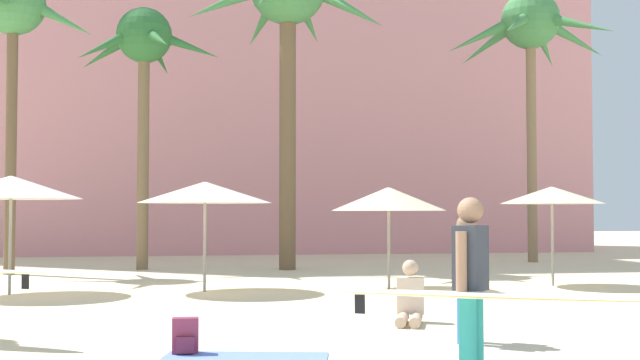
# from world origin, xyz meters

# --- Properties ---
(hotel_pink) EXTENTS (24.38, 8.88, 12.39)m
(hotel_pink) POSITION_xyz_m (3.62, 29.72, 6.20)
(hotel_pink) COLOR pink
(hotel_pink) RESTS_ON ground
(palm_tree_far_left) EXTENTS (4.21, 4.27, 7.59)m
(palm_tree_far_left) POSITION_xyz_m (-2.33, 17.83, 6.30)
(palm_tree_far_left) COLOR brown
(palm_tree_far_left) RESTS_ON ground
(palm_tree_left) EXTENTS (5.82, 5.44, 9.33)m
(palm_tree_left) POSITION_xyz_m (1.79, 17.00, 7.63)
(palm_tree_left) COLOR brown
(palm_tree_left) RESTS_ON ground
(palm_tree_center) EXTENTS (5.85, 5.11, 9.05)m
(palm_tree_center) POSITION_xyz_m (10.26, 19.16, 7.63)
(palm_tree_center) COLOR #896B4C
(palm_tree_center) RESTS_ON ground
(palm_tree_right) EXTENTS (4.55, 4.68, 8.12)m
(palm_tree_right) POSITION_xyz_m (-5.74, 16.58, 6.88)
(palm_tree_right) COLOR brown
(palm_tree_right) RESTS_ON ground
(cafe_umbrella_1) EXTENTS (2.30, 2.30, 2.22)m
(cafe_umbrella_1) POSITION_xyz_m (6.93, 10.91, 2.02)
(cafe_umbrella_1) COLOR gray
(cafe_umbrella_1) RESTS_ON ground
(cafe_umbrella_2) EXTENTS (2.78, 2.78, 2.28)m
(cafe_umbrella_2) POSITION_xyz_m (-0.78, 10.92, 2.05)
(cafe_umbrella_2) COLOR gray
(cafe_umbrella_2) RESTS_ON ground
(cafe_umbrella_3) EXTENTS (2.79, 2.79, 2.37)m
(cafe_umbrella_3) POSITION_xyz_m (-4.62, 10.92, 2.14)
(cafe_umbrella_3) COLOR gray
(cafe_umbrella_3) RESTS_ON ground
(cafe_umbrella_4) EXTENTS (2.47, 2.47, 2.18)m
(cafe_umbrella_4) POSITION_xyz_m (3.13, 10.82, 1.93)
(cafe_umbrella_4) COLOR gray
(cafe_umbrella_4) RESTS_ON ground
(beach_towel) EXTENTS (1.98, 1.19, 0.01)m
(beach_towel) POSITION_xyz_m (-0.61, 3.04, 0.01)
(beach_towel) COLOR #6684E0
(beach_towel) RESTS_ON ground
(backpack) EXTENTS (0.30, 0.25, 0.42)m
(backpack) POSITION_xyz_m (-1.25, 3.45, 0.20)
(backpack) COLOR #802F4A
(backpack) RESTS_ON ground
(person_mid_left) EXTENTS (0.66, 0.96, 0.92)m
(person_mid_left) POSITION_xyz_m (2.04, 5.55, 0.33)
(person_mid_left) COLOR #D1A889
(person_mid_left) RESTS_ON ground
(person_mid_right) EXTENTS (2.60, 2.03, 1.77)m
(person_mid_right) POSITION_xyz_m (1.30, 0.93, 0.94)
(person_mid_right) COLOR teal
(person_mid_right) RESTS_ON ground
(person_far_right) EXTENTS (0.48, 0.51, 1.60)m
(person_far_right) POSITION_xyz_m (2.23, 3.68, 0.87)
(person_far_right) COLOR blue
(person_far_right) RESTS_ON ground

